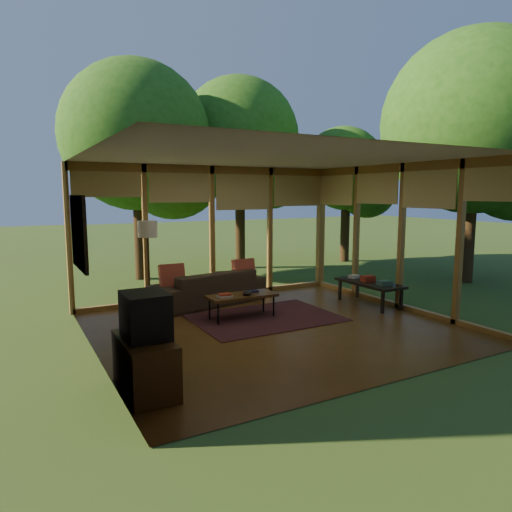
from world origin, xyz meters
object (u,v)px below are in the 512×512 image
floor_lamp (148,234)px  side_console (369,284)px  television (145,315)px  coffee_table (242,296)px  sofa (209,287)px  media_cabinet (145,365)px

floor_lamp → side_console: bearing=-24.6°
floor_lamp → side_console: floor_lamp is taller
television → coffee_table: size_ratio=0.46×
sofa → floor_lamp: bearing=-20.9°
floor_lamp → side_console: (3.83, -1.75, -1.00)m
floor_lamp → media_cabinet: bearing=-106.4°
television → coffee_table: 3.10m
coffee_table → sofa: bearing=94.0°
floor_lamp → coffee_table: (1.21, -1.45, -1.01)m
television → coffee_table: (2.23, 2.10, -0.46)m
coffee_table → television: bearing=-136.8°
sofa → coffee_table: size_ratio=1.88×
media_cabinet → coffee_table: (2.25, 2.10, 0.09)m
media_cabinet → coffee_table: 3.08m
sofa → side_console: sofa is taller
media_cabinet → television: television is taller
side_console → floor_lamp: bearing=155.4°
television → floor_lamp: (1.02, 3.55, 0.56)m
sofa → coffee_table: sofa is taller
sofa → television: television is taller
media_cabinet → television: (0.02, 0.00, 0.55)m
television → coffee_table: television is taller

